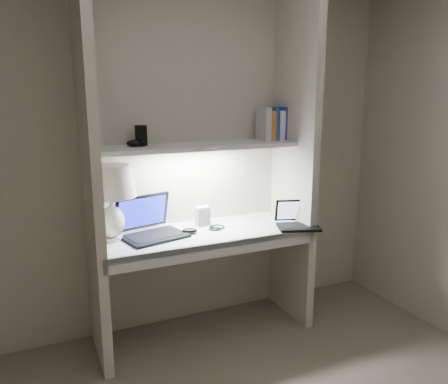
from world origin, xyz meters
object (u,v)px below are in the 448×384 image
laptop_main (150,227)px  laptop_netbook (297,221)px  table_lamp (110,190)px  speaker (202,216)px  book_row (274,124)px

laptop_main → laptop_netbook: 1.04m
table_lamp → laptop_netbook: size_ratio=1.39×
speaker → book_row: (0.59, 0.01, 0.64)m
table_lamp → speaker: size_ratio=3.56×
laptop_netbook → book_row: (-0.02, 0.32, 0.67)m
speaker → laptop_main: bearing=-169.5°
table_lamp → book_row: size_ratio=2.02×
laptop_main → speaker: bearing=-3.2°
book_row → table_lamp: bearing=-176.2°
laptop_main → book_row: book_row is taller
table_lamp → speaker: 0.71m
table_lamp → laptop_main: 0.37m
laptop_main → laptop_netbook: size_ratio=1.32×
laptop_netbook → speaker: bearing=173.0°
speaker → book_row: book_row is taller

